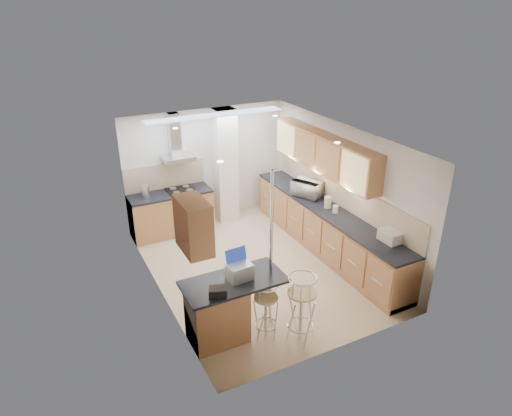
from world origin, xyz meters
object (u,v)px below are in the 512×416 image
bar_stool_near (266,311)px  bar_stool_end (301,309)px  laptop (239,272)px  microwave (308,188)px  bread_bin (391,236)px

bar_stool_near → bar_stool_end: bar_stool_end is taller
laptop → bar_stool_end: size_ratio=0.32×
microwave → laptop: size_ratio=1.70×
microwave → laptop: microwave is taller
microwave → bread_bin: microwave is taller
bar_stool_near → laptop: bearing=146.3°
bread_bin → laptop: bearing=176.6°
microwave → bread_bin: size_ratio=1.63×
laptop → bar_stool_near: laptop is taller
laptop → bar_stool_end: (0.71, -0.55, -0.52)m
laptop → bar_stool_end: laptop is taller
bar_stool_end → bread_bin: bread_bin is taller
microwave → laptop: 3.29m
bar_stool_near → bar_stool_end: 0.52m
microwave → bar_stool_end: (-1.81, -2.67, -0.54)m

